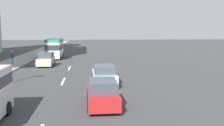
# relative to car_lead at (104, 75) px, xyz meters

# --- Properties ---
(ground_plane) EXTENTS (198.00, 198.00, 0.00)m
(ground_plane) POSITION_rel_car_lead_xyz_m (16.22, 3.49, -0.74)
(ground_plane) COLOR #38383A
(sidewalk_right) EXTENTS (162.00, 3.95, 0.15)m
(sidewalk_right) POSITION_rel_car_lead_xyz_m (16.22, 11.36, -0.66)
(sidewalk_right) COLOR gray
(sidewalk_right) RESTS_ON ground_plane
(lane_stripe_mid) EXTENTS (3.20, 0.16, 0.01)m
(lane_stripe_mid) POSITION_rel_car_lead_xyz_m (1.31, 3.49, -0.73)
(lane_stripe_mid) COLOR silver
(lane_stripe_mid) RESTS_ON ground_plane
(lane_stripe_far) EXTENTS (3.20, 0.16, 0.01)m
(lane_stripe_far) POSITION_rel_car_lead_xyz_m (9.24, 3.49, -0.73)
(lane_stripe_far) COLOR silver
(lane_stripe_far) RESTS_ON ground_plane
(car_lead) EXTENTS (4.68, 1.92, 1.55)m
(car_lead) POSITION_rel_car_lead_xyz_m (0.00, 0.00, 0.00)
(car_lead) COLOR white
(car_lead) RESTS_ON ground_plane
(car_third) EXTENTS (4.01, 1.88, 1.70)m
(car_third) POSITION_rel_car_lead_xyz_m (11.56, 6.56, 0.06)
(car_third) COLOR beige
(car_third) RESTS_ON ground_plane
(car_fourth) EXTENTS (4.32, 1.78, 1.54)m
(car_fourth) POSITION_rel_car_lead_xyz_m (-6.14, 0.54, -0.01)
(car_fourth) COLOR #A51E1E
(car_fourth) RESTS_ON ground_plane
(minibus_fifth) EXTENTS (6.49, 2.35, 3.13)m
(minibus_fifth) POSITION_rel_car_lead_xyz_m (20.47, 6.58, 0.97)
(minibus_fifth) COLOR silver
(minibus_fifth) RESTS_ON ground_plane
(pedestrian_near_lamp) EXTENTS (0.38, 0.38, 1.80)m
(pedestrian_near_lamp) POSITION_rel_car_lead_xyz_m (11.57, 10.69, 0.41)
(pedestrian_near_lamp) COLOR #4C8C66
(pedestrian_near_lamp) RESTS_ON sidewalk_right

